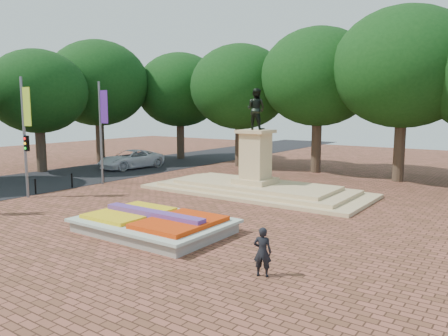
# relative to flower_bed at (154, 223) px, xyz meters

# --- Properties ---
(ground) EXTENTS (90.00, 90.00, 0.00)m
(ground) POSITION_rel_flower_bed_xyz_m (-1.03, 2.00, -0.38)
(ground) COLOR brown
(ground) RESTS_ON ground
(asphalt_street) EXTENTS (9.00, 90.00, 0.02)m
(asphalt_street) POSITION_rel_flower_bed_xyz_m (-16.03, 7.00, -0.37)
(asphalt_street) COLOR black
(asphalt_street) RESTS_ON ground
(flower_bed) EXTENTS (6.30, 4.30, 0.91)m
(flower_bed) POSITION_rel_flower_bed_xyz_m (0.00, 0.00, 0.00)
(flower_bed) COLOR gray
(flower_bed) RESTS_ON ground
(monument) EXTENTS (14.00, 6.00, 6.40)m
(monument) POSITION_rel_flower_bed_xyz_m (-1.03, 10.00, 0.50)
(monument) COLOR tan
(monument) RESTS_ON ground
(tree_row_back) EXTENTS (44.80, 8.80, 10.43)m
(tree_row_back) POSITION_rel_flower_bed_xyz_m (1.31, 20.00, 6.29)
(tree_row_back) COLOR #3C2C21
(tree_row_back) RESTS_ON ground
(tree_row_street) EXTENTS (8.40, 25.40, 9.98)m
(tree_row_street) POSITION_rel_flower_bed_xyz_m (-20.53, 6.67, 6.01)
(tree_row_street) COLOR #3C2C21
(tree_row_street) RESTS_ON ground
(banner_poles) EXTENTS (0.88, 11.17, 7.00)m
(banner_poles) POSITION_rel_flower_bed_xyz_m (-11.10, 0.69, 3.50)
(banner_poles) COLOR slate
(banner_poles) RESTS_ON ground
(bollard_row) EXTENTS (0.12, 13.12, 0.98)m
(bollard_row) POSITION_rel_flower_bed_xyz_m (-11.73, 0.50, 0.15)
(bollard_row) COLOR black
(bollard_row) RESTS_ON ground
(van) EXTENTS (3.45, 6.11, 1.61)m
(van) POSITION_rel_flower_bed_xyz_m (-15.53, 13.16, 0.43)
(van) COLOR silver
(van) RESTS_ON ground
(pedestrian) EXTENTS (0.67, 0.54, 1.58)m
(pedestrian) POSITION_rel_flower_bed_xyz_m (6.22, -1.64, 0.41)
(pedestrian) COLOR black
(pedestrian) RESTS_ON ground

